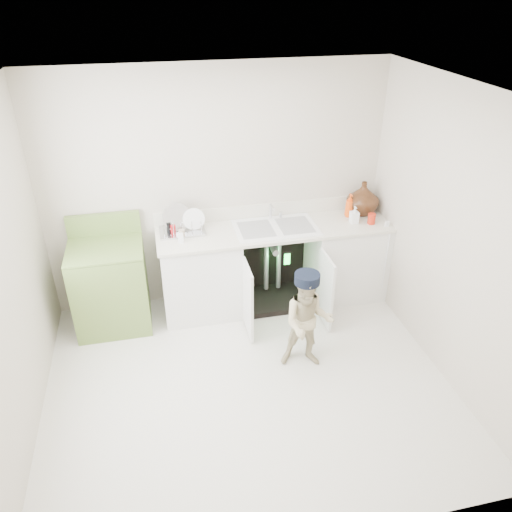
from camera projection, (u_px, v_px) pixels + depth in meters
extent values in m
plane|color=#B9B4A3|center=(248.00, 382.00, 4.45)|extent=(3.50, 3.50, 0.00)
cube|color=beige|center=(217.00, 190.00, 5.11)|extent=(3.50, 2.50, 0.02)
cube|color=beige|center=(306.00, 405.00, 2.56)|extent=(3.50, 2.50, 0.02)
cube|color=beige|center=(3.00, 289.00, 3.50)|extent=(2.50, 3.00, 0.02)
cube|color=beige|center=(452.00, 239.00, 4.17)|extent=(2.50, 3.00, 0.02)
plane|color=white|center=(245.00, 95.00, 3.21)|extent=(3.50, 3.50, 0.00)
cube|color=white|center=(201.00, 276.00, 5.21)|extent=(0.80, 0.60, 0.86)
cube|color=white|center=(345.00, 259.00, 5.51)|extent=(0.80, 0.60, 0.86)
cube|color=black|center=(269.00, 255.00, 5.59)|extent=(0.80, 0.06, 0.86)
cube|color=black|center=(274.00, 298.00, 5.56)|extent=(0.80, 0.60, 0.06)
cylinder|color=gray|center=(266.00, 262.00, 5.42)|extent=(0.05, 0.05, 0.70)
cylinder|color=gray|center=(279.00, 260.00, 5.45)|extent=(0.05, 0.05, 0.70)
cylinder|color=gray|center=(274.00, 249.00, 5.31)|extent=(0.07, 0.18, 0.07)
cube|color=white|center=(248.00, 300.00, 4.88)|extent=(0.03, 0.40, 0.76)
cube|color=white|center=(326.00, 290.00, 5.03)|extent=(0.02, 0.40, 0.76)
cube|color=white|center=(276.00, 229.00, 5.14)|extent=(2.44, 0.64, 0.03)
cube|color=white|center=(269.00, 210.00, 5.34)|extent=(2.44, 0.02, 0.15)
cube|color=white|center=(276.00, 228.00, 5.13)|extent=(0.85, 0.55, 0.02)
cube|color=gray|center=(256.00, 229.00, 5.09)|extent=(0.34, 0.40, 0.01)
cube|color=gray|center=(295.00, 225.00, 5.17)|extent=(0.34, 0.40, 0.01)
cylinder|color=silver|center=(271.00, 211.00, 5.27)|extent=(0.03, 0.03, 0.17)
cylinder|color=silver|center=(272.00, 207.00, 5.18)|extent=(0.02, 0.14, 0.02)
cylinder|color=silver|center=(281.00, 215.00, 5.32)|extent=(0.04, 0.04, 0.06)
cylinder|color=white|center=(386.00, 260.00, 5.25)|extent=(0.01, 0.01, 0.70)
cube|color=white|center=(387.00, 224.00, 5.14)|extent=(0.04, 0.02, 0.06)
cube|color=silver|center=(182.00, 231.00, 5.05)|extent=(0.46, 0.30, 0.02)
cylinder|color=silver|center=(178.00, 223.00, 5.01)|extent=(0.28, 0.10, 0.28)
cylinder|color=white|center=(194.00, 223.00, 5.03)|extent=(0.22, 0.06, 0.22)
cylinder|color=silver|center=(164.00, 230.00, 4.89)|extent=(0.01, 0.01, 0.13)
cylinder|color=silver|center=(173.00, 229.00, 4.91)|extent=(0.01, 0.01, 0.13)
cylinder|color=silver|center=(183.00, 228.00, 4.92)|extent=(0.01, 0.01, 0.13)
cylinder|color=silver|center=(192.00, 228.00, 4.94)|extent=(0.01, 0.01, 0.13)
cylinder|color=silver|center=(201.00, 227.00, 4.96)|extent=(0.01, 0.01, 0.13)
imported|color=#452613|center=(363.00, 198.00, 5.35)|extent=(0.35, 0.35, 0.36)
imported|color=#F84E0D|center=(350.00, 205.00, 5.31)|extent=(0.10, 0.10, 0.25)
imported|color=white|center=(354.00, 215.00, 5.19)|extent=(0.08, 0.08, 0.18)
cylinder|color=red|center=(372.00, 219.00, 5.19)|extent=(0.08, 0.08, 0.11)
cylinder|color=#B80F15|center=(173.00, 230.00, 4.97)|extent=(0.05, 0.05, 0.10)
cylinder|color=tan|center=(182.00, 234.00, 4.93)|extent=(0.06, 0.06, 0.08)
cylinder|color=black|center=(169.00, 228.00, 5.00)|extent=(0.04, 0.04, 0.12)
cube|color=white|center=(181.00, 238.00, 4.84)|extent=(0.05, 0.05, 0.09)
cube|color=olive|center=(111.00, 287.00, 5.01)|extent=(0.72, 0.65, 0.87)
cube|color=olive|center=(104.00, 248.00, 4.79)|extent=(0.72, 0.65, 0.02)
cube|color=olive|center=(104.00, 224.00, 4.97)|extent=(0.72, 0.06, 0.23)
cylinder|color=black|center=(84.00, 258.00, 4.62)|extent=(0.16, 0.16, 0.02)
cylinder|color=silver|center=(83.00, 257.00, 4.62)|extent=(0.19, 0.19, 0.01)
cylinder|color=black|center=(86.00, 243.00, 4.89)|extent=(0.16, 0.16, 0.02)
cylinder|color=silver|center=(86.00, 242.00, 4.89)|extent=(0.19, 0.19, 0.01)
cylinder|color=black|center=(123.00, 254.00, 4.69)|extent=(0.16, 0.16, 0.02)
cylinder|color=silver|center=(123.00, 253.00, 4.69)|extent=(0.19, 0.19, 0.01)
cylinder|color=black|center=(124.00, 239.00, 4.96)|extent=(0.16, 0.16, 0.02)
cylinder|color=silver|center=(123.00, 238.00, 4.96)|extent=(0.19, 0.19, 0.01)
imported|color=beige|center=(308.00, 322.00, 4.44)|extent=(0.53, 0.46, 0.95)
cylinder|color=black|center=(310.00, 280.00, 4.22)|extent=(0.27, 0.27, 0.09)
cube|color=black|center=(309.00, 277.00, 4.33)|extent=(0.19, 0.13, 0.01)
cube|color=black|center=(287.00, 259.00, 4.93)|extent=(0.07, 0.01, 0.14)
cube|color=#26F23F|center=(287.00, 259.00, 4.93)|extent=(0.06, 0.00, 0.12)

